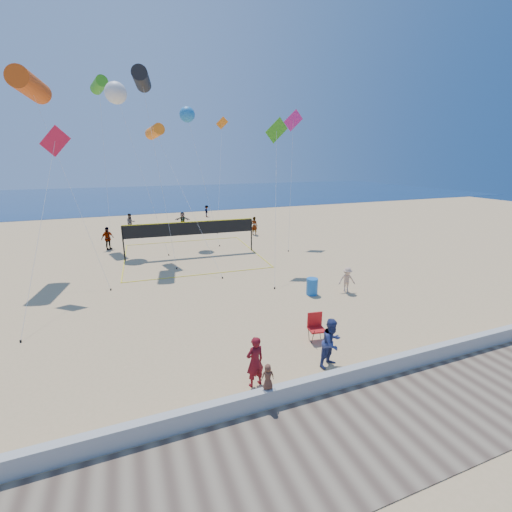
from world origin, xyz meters
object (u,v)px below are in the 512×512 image
object	(u,v)px
trash_barrel	(312,287)
volleyball_net	(191,232)
woman	(255,362)
camp_chair	(316,325)

from	to	relation	value
trash_barrel	volleyball_net	xyz separation A→B (m)	(-4.64, 10.35, 1.38)
woman	camp_chair	distance (m)	3.88
woman	trash_barrel	bearing A→B (deg)	-143.38
camp_chair	volleyball_net	bearing A→B (deg)	107.23
woman	camp_chair	xyz separation A→B (m)	(3.40, 1.86, -0.22)
camp_chair	trash_barrel	bearing A→B (deg)	69.78
trash_barrel	volleyball_net	distance (m)	11.43
volleyball_net	woman	bearing A→B (deg)	-90.77
trash_barrel	woman	bearing A→B (deg)	-132.95
camp_chair	woman	bearing A→B (deg)	-142.89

